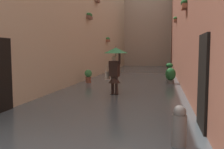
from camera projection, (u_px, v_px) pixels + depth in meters
ground_plane at (133, 80)px, 15.58m from camera, size 66.90×66.90×0.00m
flood_water at (133, 79)px, 15.57m from camera, size 6.19×32.76×0.09m
building_facade_left at (195, 3)px, 14.41m from camera, size 2.04×30.76×9.25m
building_facade_right at (78, 6)px, 15.85m from camera, size 2.04×30.76×9.41m
building_facade_far at (148, 12)px, 28.89m from camera, size 8.99×1.80×12.81m
person_wading at (115, 62)px, 9.74m from camera, size 0.97×0.97×2.03m
potted_plant_near_left at (170, 76)px, 13.16m from camera, size 0.55×0.55×0.93m
potted_plant_mid_left at (169, 67)px, 21.03m from camera, size 0.58×0.58×0.80m
potted_plant_mid_right at (88, 76)px, 13.53m from camera, size 0.40×0.40×0.81m
mooring_bollard at (179, 128)px, 4.49m from camera, size 0.26×0.26×0.84m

